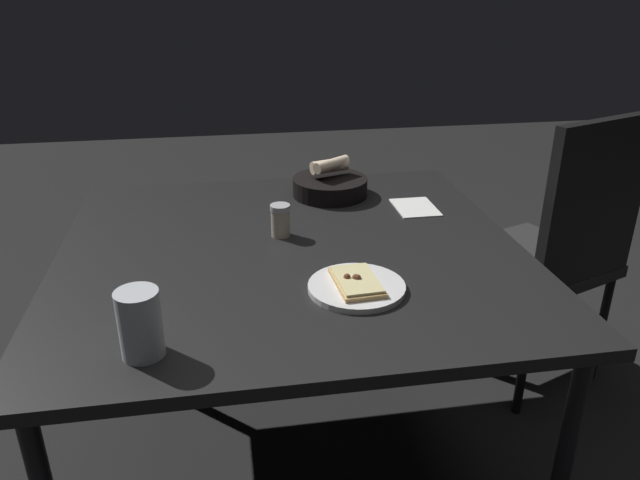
# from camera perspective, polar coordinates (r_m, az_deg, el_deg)

# --- Properties ---
(ground) EXTENTS (8.00, 8.00, 0.00)m
(ground) POSITION_cam_1_polar(r_m,az_deg,el_deg) (1.99, -2.26, -19.53)
(ground) COLOR black
(dining_table) EXTENTS (1.14, 1.19, 0.71)m
(dining_table) POSITION_cam_1_polar(r_m,az_deg,el_deg) (1.61, -2.64, -2.28)
(dining_table) COLOR black
(dining_table) RESTS_ON ground
(pizza_plate) EXTENTS (0.22, 0.22, 0.04)m
(pizza_plate) POSITION_cam_1_polar(r_m,az_deg,el_deg) (1.38, 3.44, -4.29)
(pizza_plate) COLOR white
(pizza_plate) RESTS_ON dining_table
(bread_basket) EXTENTS (0.24, 0.24, 0.12)m
(bread_basket) POSITION_cam_1_polar(r_m,az_deg,el_deg) (1.95, 0.95, 5.23)
(bread_basket) COLOR black
(bread_basket) RESTS_ON dining_table
(beer_glass) EXTENTS (0.08, 0.08, 0.13)m
(beer_glass) POSITION_cam_1_polar(r_m,az_deg,el_deg) (1.18, -16.43, -7.84)
(beer_glass) COLOR silver
(beer_glass) RESTS_ON dining_table
(pepper_shaker) EXTENTS (0.05, 0.05, 0.09)m
(pepper_shaker) POSITION_cam_1_polar(r_m,az_deg,el_deg) (1.64, -3.72, 1.68)
(pepper_shaker) COLOR #BFB299
(pepper_shaker) RESTS_ON dining_table
(napkin) EXTENTS (0.16, 0.12, 0.00)m
(napkin) POSITION_cam_1_polar(r_m,az_deg,el_deg) (1.87, 8.89, 3.03)
(napkin) COLOR white
(napkin) RESTS_ON dining_table
(chair_near) EXTENTS (0.57, 0.57, 0.98)m
(chair_near) POSITION_cam_1_polar(r_m,az_deg,el_deg) (2.15, 21.25, -0.18)
(chair_near) COLOR #2C2C2C
(chair_near) RESTS_ON ground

